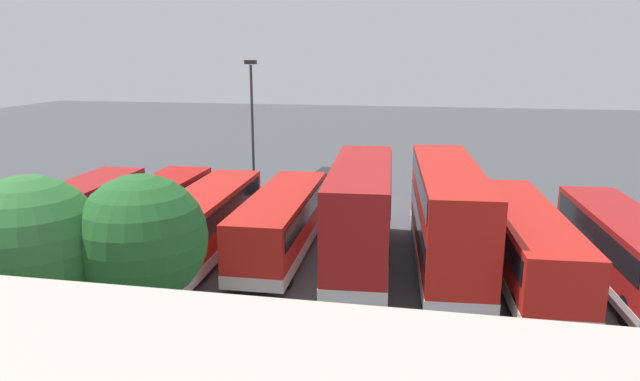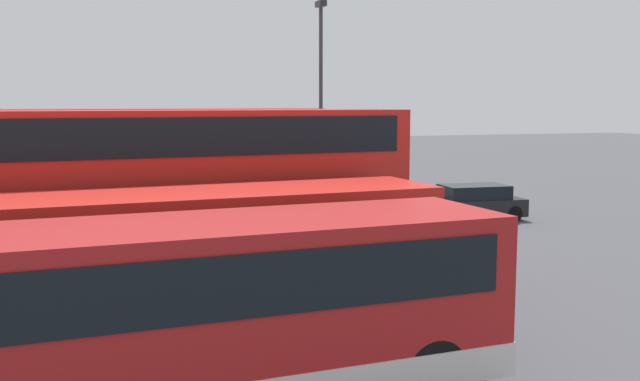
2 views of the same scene
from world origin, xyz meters
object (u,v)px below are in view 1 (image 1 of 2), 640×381
(bus_double_decker_third, at_px, (447,213))
(bus_single_deck_near_end, at_px, (624,247))
(bus_single_deck_fifth, at_px, (282,221))
(bus_single_deck_sixth, at_px, (201,224))
(bus_single_deck_far_end, at_px, (70,216))
(car_hatchback_silver, at_px, (329,181))
(lamp_post_tall, at_px, (252,125))
(bus_single_deck_second, at_px, (525,241))
(bus_double_decker_fourth, at_px, (361,211))
(bus_single_deck_seventh, at_px, (146,216))

(bus_double_decker_third, bearing_deg, bus_single_deck_near_end, 172.66)
(bus_single_deck_near_end, distance_m, bus_single_deck_fifth, 14.64)
(bus_single_deck_sixth, relative_size, bus_single_deck_far_end, 1.07)
(bus_single_deck_near_end, relative_size, bus_single_deck_fifth, 1.00)
(bus_single_deck_far_end, distance_m, car_hatchback_silver, 17.39)
(lamp_post_tall, bearing_deg, bus_double_decker_third, 145.50)
(bus_single_deck_far_end, distance_m, lamp_post_tall, 11.57)
(bus_single_deck_near_end, bearing_deg, bus_single_deck_fifth, -3.71)
(bus_single_deck_second, distance_m, bus_double_decker_fourth, 7.09)
(bus_double_decker_third, distance_m, bus_single_deck_seventh, 14.31)
(bus_double_decker_third, height_order, bus_double_decker_fourth, same)
(bus_single_deck_near_end, xyz_separation_m, bus_single_deck_seventh, (21.33, -0.55, 0.00))
(bus_double_decker_fourth, distance_m, lamp_post_tall, 11.46)
(bus_single_deck_second, distance_m, car_hatchback_silver, 17.48)
(bus_single_deck_far_end, relative_size, car_hatchback_silver, 2.54)
(lamp_post_tall, bearing_deg, bus_single_deck_fifth, 115.99)
(bus_single_deck_seventh, distance_m, lamp_post_tall, 9.37)
(bus_double_decker_third, relative_size, car_hatchback_silver, 2.72)
(bus_single_deck_near_end, xyz_separation_m, bus_single_deck_sixth, (18.20, 0.12, 0.00))
(bus_single_deck_far_end, bearing_deg, bus_double_decker_fourth, -177.27)
(bus_single_deck_near_end, distance_m, bus_single_deck_far_end, 24.96)
(bus_double_decker_fourth, distance_m, car_hatchback_silver, 13.92)
(bus_single_deck_near_end, bearing_deg, bus_double_decker_third, -7.34)
(car_hatchback_silver, bearing_deg, lamp_post_tall, 53.66)
(bus_single_deck_near_end, xyz_separation_m, bus_single_deck_far_end, (24.96, 0.13, 0.00))
(lamp_post_tall, bearing_deg, bus_single_deck_seventh, 70.14)
(bus_single_deck_sixth, distance_m, bus_single_deck_far_end, 6.76)
(bus_single_deck_second, height_order, bus_double_decker_fourth, bus_double_decker_fourth)
(bus_double_decker_third, bearing_deg, lamp_post_tall, -34.50)
(bus_single_deck_near_end, xyz_separation_m, bus_single_deck_fifth, (14.61, -0.95, 0.00))
(bus_single_deck_near_end, distance_m, car_hatchback_silver, 20.14)
(bus_double_decker_fourth, bearing_deg, bus_double_decker_third, -174.46)
(bus_single_deck_second, height_order, bus_single_deck_seventh, same)
(bus_single_deck_near_end, xyz_separation_m, bus_double_decker_third, (7.05, -0.91, 0.83))
(bus_single_deck_fifth, xyz_separation_m, car_hatchback_silver, (0.02, -12.87, -0.92))
(bus_double_decker_third, distance_m, bus_single_deck_far_end, 17.96)
(bus_single_deck_fifth, bearing_deg, bus_double_decker_fourth, 173.88)
(bus_single_deck_second, xyz_separation_m, bus_double_decker_third, (3.26, -0.78, 0.83))
(bus_single_deck_sixth, xyz_separation_m, car_hatchback_silver, (-3.58, -13.94, -0.92))
(bus_double_decker_fourth, height_order, bus_single_deck_seventh, bus_double_decker_fourth)
(bus_single_deck_fifth, xyz_separation_m, lamp_post_tall, (3.78, -7.75, 3.55))
(bus_double_decker_fourth, bearing_deg, bus_single_deck_sixth, 5.14)
(bus_single_deck_far_end, xyz_separation_m, lamp_post_tall, (-6.57, -8.83, 3.54))
(bus_single_deck_far_end, xyz_separation_m, car_hatchback_silver, (-10.34, -13.95, -0.92))
(bus_single_deck_second, bearing_deg, car_hatchback_silver, -51.63)
(bus_single_deck_near_end, bearing_deg, bus_single_deck_seventh, -1.47)
(bus_single_deck_fifth, bearing_deg, bus_single_deck_far_end, 5.96)
(bus_single_deck_second, bearing_deg, bus_single_deck_sixth, 1.00)
(car_hatchback_silver, relative_size, lamp_post_tall, 0.50)
(bus_single_deck_near_end, height_order, lamp_post_tall, lamp_post_tall)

